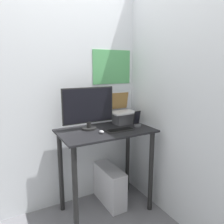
# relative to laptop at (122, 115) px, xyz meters

# --- Properties ---
(wall_back) EXTENTS (6.00, 0.06, 2.60)m
(wall_back) POSITION_rel_laptop_xyz_m (-0.29, 0.22, 0.28)
(wall_back) COLOR silver
(wall_back) RESTS_ON ground_plane
(wall_side_right) EXTENTS (0.05, 6.00, 2.60)m
(wall_side_right) POSITION_rel_laptop_xyz_m (0.27, -0.44, 0.28)
(wall_side_right) COLOR silver
(wall_side_right) RESTS_ON ground_plane
(desk) EXTENTS (0.96, 0.57, 0.92)m
(desk) POSITION_rel_laptop_xyz_m (-0.29, -0.15, -0.31)
(desk) COLOR black
(desk) RESTS_ON ground_plane
(laptop) EXTENTS (0.30, 0.26, 0.35)m
(laptop) POSITION_rel_laptop_xyz_m (0.00, 0.00, 0.00)
(laptop) COLOR #4C4C51
(laptop) RESTS_ON desk
(monitor) EXTENTS (0.55, 0.15, 0.43)m
(monitor) POSITION_rel_laptop_xyz_m (-0.43, -0.05, 0.12)
(monitor) COLOR black
(monitor) RESTS_ON desk
(keyboard) EXTENTS (0.29, 0.10, 0.02)m
(keyboard) POSITION_rel_laptop_xyz_m (-0.18, -0.25, -0.09)
(keyboard) COLOR black
(keyboard) RESTS_ON desk
(mouse) EXTENTS (0.04, 0.07, 0.03)m
(mouse) POSITION_rel_laptop_xyz_m (-0.38, -0.24, -0.08)
(mouse) COLOR #99999E
(mouse) RESTS_ON desk
(cell_phone) EXTENTS (0.07, 0.07, 0.17)m
(cell_phone) POSITION_rel_laptop_xyz_m (0.07, -0.20, -0.05)
(cell_phone) COLOR #4C4C51
(cell_phone) RESTS_ON desk
(computer_tower) EXTENTS (0.18, 0.50, 0.43)m
(computer_tower) POSITION_rel_laptop_xyz_m (-0.20, -0.06, -0.80)
(computer_tower) COLOR silver
(computer_tower) RESTS_ON ground_plane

